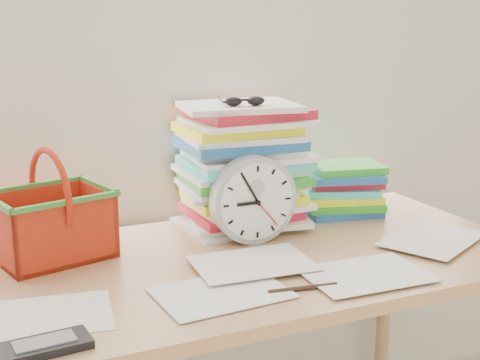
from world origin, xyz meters
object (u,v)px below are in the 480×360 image
desk (244,286)px  book_stack (343,189)px  paper_stack (243,165)px  calculator (45,346)px  basket (51,205)px  clock (253,200)px

desk → book_stack: 0.49m
paper_stack → calculator: paper_stack is taller
desk → basket: bearing=156.0°
calculator → clock: bearing=28.1°
paper_stack → calculator: (-0.61, -0.51, -0.16)m
clock → book_stack: clock is taller
book_stack → paper_stack: bearing=177.3°
clock → book_stack: 0.37m
calculator → paper_stack: bearing=35.4°
desk → clock: 0.22m
basket → calculator: basket is taller
paper_stack → calculator: 0.81m
desk → calculator: (-0.51, -0.28, 0.08)m
clock → calculator: 0.69m
paper_stack → book_stack: size_ratio=1.37×
book_stack → calculator: bearing=-151.8°
basket → calculator: 0.49m
book_stack → calculator: (-0.92, -0.49, -0.06)m
paper_stack → basket: 0.52m
book_stack → basket: size_ratio=0.94×
desk → calculator: calculator is taller
paper_stack → book_stack: (0.31, -0.01, -0.10)m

